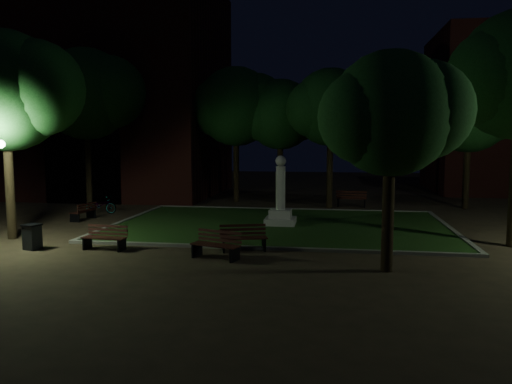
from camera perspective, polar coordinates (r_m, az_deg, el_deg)
ground at (r=21.39m, az=2.24°, el=-4.80°), size 80.00×80.00×0.00m
lawn at (r=23.34m, az=2.81°, el=-3.78°), size 15.00×10.00×0.08m
lawn_kerb at (r=23.34m, az=2.81°, el=-3.74°), size 15.40×10.40×0.12m
monument at (r=23.20m, az=2.82°, el=-1.55°), size 1.40×1.40×3.20m
building_main at (r=39.30m, az=-19.23°, el=10.65°), size 20.00×12.00×15.00m
tree_west at (r=22.30m, az=-26.57°, el=10.29°), size 5.87×4.79×8.32m
tree_north_wl at (r=31.95m, az=-2.10°, el=9.74°), size 6.12×5.00×8.57m
tree_north_er at (r=29.38m, az=8.73°, el=9.55°), size 5.48×4.47×8.09m
tree_ne at (r=31.23m, az=23.39°, el=8.44°), size 5.74×4.69×7.93m
tree_se at (r=15.52m, az=15.47°, el=8.59°), size 4.61×3.76×6.67m
tree_nw at (r=31.17m, az=-18.67°, el=10.56°), size 6.55×5.34×9.31m
tree_far_north at (r=31.49m, az=2.99°, el=8.84°), size 5.38×4.39×7.75m
lamppost_nw at (r=33.05m, az=-14.42°, el=4.59°), size 1.18×0.28×4.72m
lamppost_ne at (r=31.42m, az=22.77°, el=4.08°), size 1.18×0.28×4.58m
bench_near_left at (r=17.05m, az=-4.54°, el=-6.13°), size 1.81×1.11×0.94m
bench_near_right at (r=18.19m, az=-1.45°, el=-5.34°), size 1.80×1.07×0.94m
bench_west_near at (r=19.17m, az=-16.86°, el=-5.08°), size 1.66×0.71×0.89m
bench_left_side at (r=26.29m, az=-19.07°, el=-2.20°), size 0.72×1.60×0.85m
bench_far_side at (r=30.28m, az=10.85°, el=-0.80°), size 1.83×0.80×0.98m
trash_bin at (r=20.11m, az=-24.21°, el=-4.67°), size 0.66×0.66×0.94m
bicycle at (r=28.39m, az=-17.32°, el=-1.40°), size 1.82×0.69×0.95m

